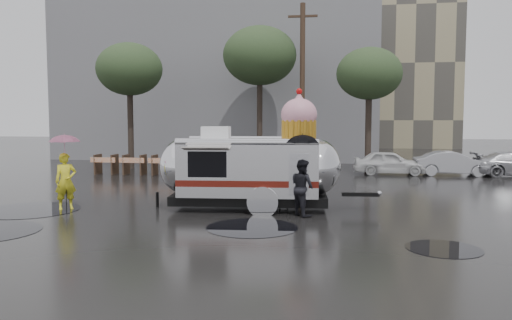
% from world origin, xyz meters
% --- Properties ---
extents(ground, '(120.00, 120.00, 0.00)m').
position_xyz_m(ground, '(0.00, 0.00, 0.00)').
color(ground, black).
rests_on(ground, ground).
extents(puddles, '(13.72, 10.42, 0.01)m').
position_xyz_m(puddles, '(-0.71, 0.55, 0.01)').
color(puddles, black).
rests_on(puddles, ground).
extents(grey_building, '(22.00, 12.00, 13.00)m').
position_xyz_m(grey_building, '(-4.00, 24.00, 6.50)').
color(grey_building, slate).
rests_on(grey_building, ground).
extents(utility_pole, '(1.60, 0.28, 9.00)m').
position_xyz_m(utility_pole, '(2.50, 14.00, 4.62)').
color(utility_pole, '#473323').
rests_on(utility_pole, ground).
extents(tree_left, '(3.64, 3.64, 6.95)m').
position_xyz_m(tree_left, '(-7.00, 13.00, 5.48)').
color(tree_left, '#382D26').
rests_on(tree_left, ground).
extents(tree_mid, '(4.20, 4.20, 8.03)m').
position_xyz_m(tree_mid, '(0.00, 15.00, 6.34)').
color(tree_mid, '#382D26').
rests_on(tree_mid, ground).
extents(tree_right, '(3.36, 3.36, 6.42)m').
position_xyz_m(tree_right, '(6.00, 13.00, 5.06)').
color(tree_right, '#382D26').
rests_on(tree_right, ground).
extents(barricade_row, '(4.30, 0.80, 1.00)m').
position_xyz_m(barricade_row, '(-5.55, 9.96, 0.52)').
color(barricade_row, '#473323').
rests_on(barricade_row, ground).
extents(parked_cars, '(13.20, 1.90, 1.50)m').
position_xyz_m(parked_cars, '(11.78, 12.00, 0.72)').
color(parked_cars, silver).
rests_on(parked_cars, ground).
extents(airstream_trailer, '(6.98, 2.98, 3.76)m').
position_xyz_m(airstream_trailer, '(1.79, 1.59, 1.32)').
color(airstream_trailer, silver).
rests_on(airstream_trailer, ground).
extents(person_left, '(0.74, 0.72, 1.73)m').
position_xyz_m(person_left, '(-3.83, 0.55, 0.87)').
color(person_left, yellow).
rests_on(person_left, ground).
extents(umbrella_pink, '(1.13, 1.13, 2.32)m').
position_xyz_m(umbrella_pink, '(-3.83, 0.55, 1.93)').
color(umbrella_pink, pink).
rests_on(umbrella_pink, ground).
extents(person_right, '(0.83, 0.87, 1.62)m').
position_xyz_m(person_right, '(3.38, 0.65, 0.81)').
color(person_right, black).
rests_on(person_right, ground).
extents(umbrella_black, '(1.18, 1.18, 2.36)m').
position_xyz_m(umbrella_black, '(3.38, 0.65, 1.95)').
color(umbrella_black, black).
rests_on(umbrella_black, ground).
extents(tripod, '(0.57, 0.66, 1.59)m').
position_xyz_m(tripod, '(2.65, 1.25, 0.96)').
color(tripod, black).
rests_on(tripod, ground).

